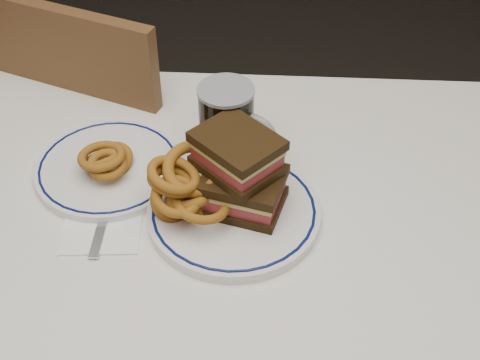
# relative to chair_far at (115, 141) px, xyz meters

# --- Properties ---
(dining_table) EXTENTS (1.27, 0.87, 0.75)m
(dining_table) POSITION_rel_chair_far_xyz_m (0.21, -0.48, 0.14)
(dining_table) COLOR white
(dining_table) RESTS_ON floor
(chair_far) EXTENTS (0.55, 0.55, 0.93)m
(chair_far) POSITION_rel_chair_far_xyz_m (0.00, 0.00, 0.00)
(chair_far) COLOR #4F3519
(chair_far) RESTS_ON floor
(main_plate) EXTENTS (0.29, 0.29, 0.02)m
(main_plate) POSITION_rel_chair_far_xyz_m (0.33, -0.48, 0.25)
(main_plate) COLOR white
(main_plate) RESTS_ON dining_table
(reuben_sandwich) EXTENTS (0.17, 0.17, 0.14)m
(reuben_sandwich) POSITION_rel_chair_far_xyz_m (0.34, -0.46, 0.33)
(reuben_sandwich) COLOR black
(reuben_sandwich) RESTS_ON main_plate
(onion_rings_main) EXTENTS (0.15, 0.14, 0.13)m
(onion_rings_main) POSITION_rel_chair_far_xyz_m (0.25, -0.48, 0.31)
(onion_rings_main) COLOR brown
(onion_rings_main) RESTS_ON main_plate
(ketchup_ramekin) EXTENTS (0.06, 0.06, 0.03)m
(ketchup_ramekin) POSITION_rel_chair_far_xyz_m (0.29, -0.38, 0.28)
(ketchup_ramekin) COLOR silver
(ketchup_ramekin) RESTS_ON main_plate
(beer_mug) EXTENTS (0.14, 0.10, 0.16)m
(beer_mug) POSITION_rel_chair_far_xyz_m (0.31, -0.34, 0.33)
(beer_mug) COLOR black
(beer_mug) RESTS_ON dining_table
(water_glass) EXTENTS (0.07, 0.07, 0.11)m
(water_glass) POSITION_rel_chair_far_xyz_m (0.31, -0.37, 0.30)
(water_glass) COLOR #A1BCD0
(water_glass) RESTS_ON dining_table
(far_plate) EXTENTS (0.26, 0.26, 0.02)m
(far_plate) POSITION_rel_chair_far_xyz_m (0.10, -0.38, 0.25)
(far_plate) COLOR white
(far_plate) RESTS_ON dining_table
(onion_rings_far) EXTENTS (0.10, 0.11, 0.07)m
(onion_rings_far) POSITION_rel_chair_far_xyz_m (0.10, -0.39, 0.28)
(onion_rings_far) COLOR brown
(onion_rings_far) RESTS_ON far_plate
(napkin_fork) EXTENTS (0.14, 0.17, 0.01)m
(napkin_fork) POSITION_rel_chair_far_xyz_m (0.11, -0.51, 0.25)
(napkin_fork) COLOR white
(napkin_fork) RESTS_ON dining_table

